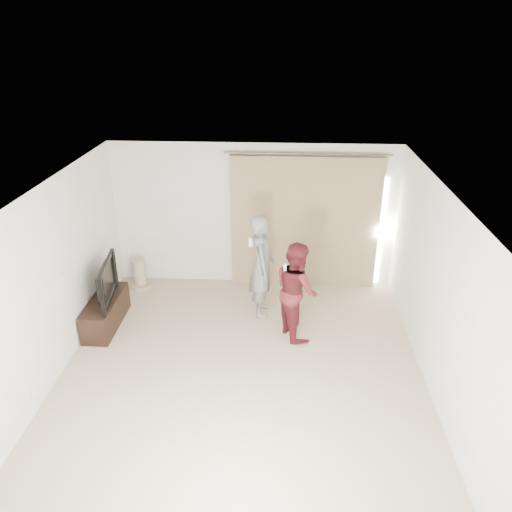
{
  "coord_description": "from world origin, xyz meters",
  "views": [
    {
      "loc": [
        0.52,
        -5.55,
        4.41
      ],
      "look_at": [
        0.13,
        1.2,
        1.24
      ],
      "focal_mm": 35.0,
      "sensor_mm": 36.0,
      "label": 1
    }
  ],
  "objects_px": {
    "tv_console": "(106,312)",
    "person_woman": "(296,290)",
    "person_man": "(262,266)",
    "tv": "(101,282)"
  },
  "relations": [
    {
      "from": "tv_console",
      "to": "person_man",
      "type": "distance_m",
      "value": 2.6
    },
    {
      "from": "person_man",
      "to": "tv_console",
      "type": "bearing_deg",
      "value": -167.97
    },
    {
      "from": "tv",
      "to": "person_man",
      "type": "xyz_separation_m",
      "value": [
        2.46,
        0.53,
        0.08
      ]
    },
    {
      "from": "tv_console",
      "to": "person_man",
      "type": "relative_size",
      "value": 0.7
    },
    {
      "from": "tv",
      "to": "person_woman",
      "type": "xyz_separation_m",
      "value": [
        3.01,
        -0.06,
        -0.01
      ]
    },
    {
      "from": "tv_console",
      "to": "person_woman",
      "type": "xyz_separation_m",
      "value": [
        3.01,
        -0.06,
        0.53
      ]
    },
    {
      "from": "tv_console",
      "to": "person_man",
      "type": "xyz_separation_m",
      "value": [
        2.46,
        0.53,
        0.63
      ]
    },
    {
      "from": "tv",
      "to": "person_man",
      "type": "relative_size",
      "value": 0.64
    },
    {
      "from": "tv_console",
      "to": "person_woman",
      "type": "height_order",
      "value": "person_woman"
    },
    {
      "from": "tv_console",
      "to": "tv",
      "type": "height_order",
      "value": "tv"
    }
  ]
}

